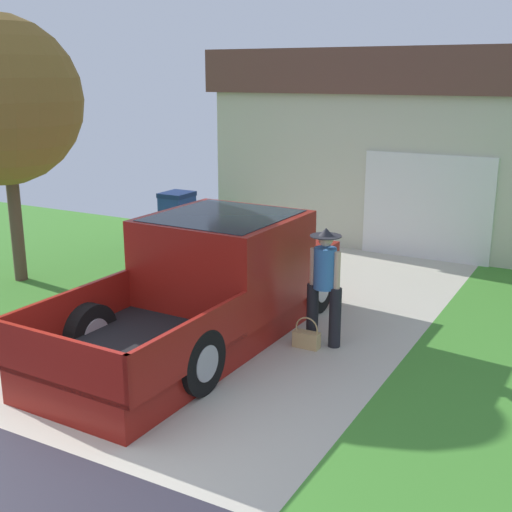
% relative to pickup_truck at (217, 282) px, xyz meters
% --- Properties ---
extents(pickup_truck, '(2.17, 5.23, 1.71)m').
position_rel_pickup_truck_xyz_m(pickup_truck, '(0.00, 0.00, 0.00)').
color(pickup_truck, maroon).
rests_on(pickup_truck, ground).
extents(person_with_hat, '(0.51, 0.43, 1.66)m').
position_rel_pickup_truck_xyz_m(person_with_hat, '(1.53, 0.33, 0.13)').
color(person_with_hat, black).
rests_on(person_with_hat, ground).
extents(handbag, '(0.37, 0.15, 0.44)m').
position_rel_pickup_truck_xyz_m(handbag, '(1.38, 0.10, -0.63)').
color(handbag, tan).
rests_on(handbag, ground).
extents(house_with_garage, '(11.27, 6.59, 4.17)m').
position_rel_pickup_truck_xyz_m(house_with_garage, '(2.04, 8.61, 1.35)').
color(house_with_garage, beige).
rests_on(house_with_garage, ground).
extents(front_yard_tree, '(2.82, 2.82, 4.63)m').
position_rel_pickup_truck_xyz_m(front_yard_tree, '(-4.31, 0.17, 2.43)').
color(front_yard_tree, brown).
rests_on(front_yard_tree, ground).
extents(wheeled_trash_bin, '(0.60, 0.72, 1.10)m').
position_rel_pickup_truck_xyz_m(wheeled_trash_bin, '(-3.72, 4.25, -0.17)').
color(wheeled_trash_bin, navy).
rests_on(wheeled_trash_bin, ground).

